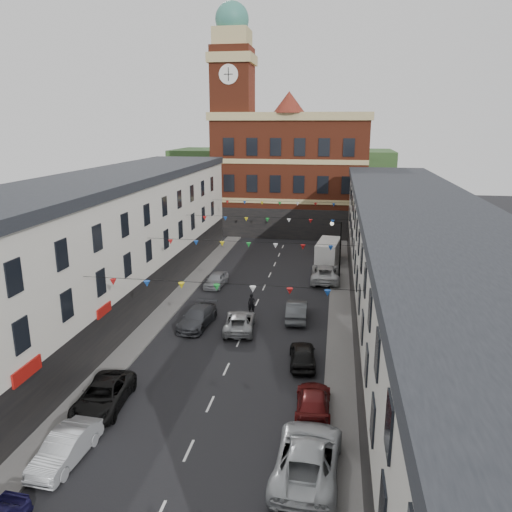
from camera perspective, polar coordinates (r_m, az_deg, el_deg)
The scene contains 21 objects.
ground at distance 34.99m, azimuth -1.97°, elevation -9.80°, with size 160.00×160.00×0.00m, color black.
pavement_left at distance 38.53m, azimuth -11.60°, elevation -7.59°, with size 1.80×64.00×0.15m, color #605E5B.
pavement_right at distance 36.22m, azimuth 9.57°, elevation -8.99°, with size 1.80×64.00×0.15m, color #605E5B.
terrace_left at distance 38.03m, azimuth -19.44°, elevation -0.07°, with size 8.40×56.00×10.70m.
terrace_right at distance 34.07m, azimuth 18.15°, elevation -2.52°, with size 8.40×56.00×9.70m.
civic_building at distance 69.70m, azimuth 4.08°, elevation 9.52°, with size 20.60×13.30×18.50m.
clock_tower at distance 67.58m, azimuth -2.62°, elevation 15.15°, with size 5.60×5.60×30.00m.
distant_hill at distance 94.22m, azimuth 2.95°, elevation 9.01°, with size 40.00×14.00×10.00m, color #274721.
street_lamp at distance 46.42m, azimuth 9.33°, elevation 1.36°, with size 1.10×0.36×6.00m.
car_left_b at distance 25.17m, azimuth -20.95°, elevation -19.79°, with size 1.45×4.16×1.37m, color silver.
car_left_c at distance 28.54m, azimuth -17.06°, elevation -15.02°, with size 2.29×4.96×1.38m, color black.
car_left_d at distance 37.56m, azimuth -6.73°, elevation -6.96°, with size 1.95×4.80×1.39m, color #3C3E43.
car_left_e at distance 46.29m, azimuth -4.58°, elevation -2.71°, with size 1.54×3.82×1.30m, color gray.
car_right_b at distance 23.07m, azimuth 5.93°, elevation -21.89°, with size 2.72×5.91×1.64m, color #B5BABE.
car_right_c at distance 27.12m, azimuth 6.55°, elevation -16.21°, with size 1.79×4.41×1.28m, color #5E1212.
car_right_d at distance 31.80m, azimuth 5.35°, elevation -11.17°, with size 1.59×3.95×1.35m, color black.
car_right_e at distance 38.68m, azimuth 4.69°, elevation -6.18°, with size 1.55×4.45×1.47m, color #4A4D51.
car_right_f at distance 48.12m, azimuth 7.93°, elevation -1.93°, with size 2.66×5.76×1.60m, color silver.
moving_car at distance 36.65m, azimuth -1.90°, elevation -7.52°, with size 2.13×4.62×1.28m, color #9DA1A4.
white_van at distance 54.29m, azimuth 8.23°, elevation 0.45°, with size 2.11×5.49×2.43m, color white.
pedestrian at distance 39.60m, azimuth -0.51°, elevation -5.49°, with size 0.60×0.39×1.64m, color black.
Camera 1 is at (6.26, -31.17, 14.60)m, focal length 35.00 mm.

